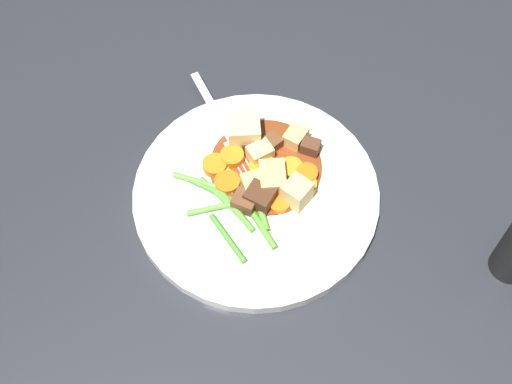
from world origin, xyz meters
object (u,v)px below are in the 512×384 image
Objects in this scene: carrot_slice_0 at (227,183)px; potato_chunk_0 at (244,130)px; potato_chunk_5 at (260,153)px; potato_chunk_2 at (298,139)px; potato_chunk_1 at (297,193)px; carrot_slice_4 at (303,186)px; carrot_slice_5 at (307,175)px; carrot_slice_3 at (232,157)px; carrot_slice_7 at (280,203)px; carrot_slice_1 at (216,163)px; meat_chunk_0 at (271,144)px; meat_chunk_4 at (245,202)px; fork at (224,128)px; meat_chunk_1 at (251,142)px; potato_chunk_4 at (258,185)px; carrot_slice_2 at (263,168)px; potato_chunk_3 at (273,178)px; dinner_plate at (256,195)px; meat_chunk_2 at (260,197)px; meat_chunk_3 at (310,147)px.

carrot_slice_0 is 0.07m from potato_chunk_0.
potato_chunk_2 is at bearing -31.37° from potato_chunk_5.
carrot_slice_4 is at bearing 8.82° from potato_chunk_1.
carrot_slice_5 is 0.06m from potato_chunk_5.
carrot_slice_3 is 0.09m from carrot_slice_4.
carrot_slice_5 is 1.05× the size of carrot_slice_7.
carrot_slice_1 is at bearing 115.47° from carrot_slice_5.
meat_chunk_4 is (-0.08, -0.02, 0.00)m from meat_chunk_0.
meat_chunk_4 is at bearing 131.65° from potato_chunk_1.
carrot_slice_0 is at bearing 169.63° from meat_chunk_0.
meat_chunk_1 is at bearing -94.35° from fork.
carrot_slice_5 is at bearing 11.65° from potato_chunk_1.
potato_chunk_4 reaches higher than carrot_slice_1.
carrot_slice_5 is at bearing -39.33° from potato_chunk_4.
meat_chunk_0 reaches higher than carrot_slice_5.
meat_chunk_0 is at bearing 18.68° from potato_chunk_4.
potato_chunk_3 is (-0.01, -0.02, 0.01)m from carrot_slice_2.
potato_chunk_3 is (-0.00, -0.06, 0.01)m from carrot_slice_3.
dinner_plate is 0.03m from potato_chunk_3.
carrot_slice_2 is at bearing -119.81° from potato_chunk_0.
potato_chunk_3 is at bearing -91.31° from carrot_slice_3.
meat_chunk_0 is (0.03, 0.06, 0.00)m from carrot_slice_4.
carrot_slice_3 is at bearing 76.08° from carrot_slice_7.
meat_chunk_0 is (0.01, 0.06, 0.00)m from carrot_slice_5.
meat_chunk_2 reaches higher than meat_chunk_1.
carrot_slice_3 is 0.92× the size of meat_chunk_2.
carrot_slice_4 is 0.10m from potato_chunk_0.
meat_chunk_2 reaches higher than carrot_slice_2.
potato_chunk_5 is 0.18× the size of fork.
carrot_slice_2 is 1.19× the size of carrot_slice_3.
potato_chunk_1 is at bearing -148.35° from potato_chunk_2.
potato_chunk_0 is 1.79× the size of meat_chunk_3.
potato_chunk_2 is 0.17× the size of fork.
carrot_slice_5 is 0.04m from potato_chunk_3.
carrot_slice_3 is (0.02, 0.05, 0.01)m from dinner_plate.
carrot_slice_3 is at bearing 87.68° from potato_chunk_1.
meat_chunk_2 is at bearing -116.35° from carrot_slice_3.
carrot_slice_1 is at bearing 86.60° from dinner_plate.
carrot_slice_7 is at bearing -121.96° from potato_chunk_0.
potato_chunk_4 reaches higher than meat_chunk_4.
dinner_plate is 0.05m from carrot_slice_3.
potato_chunk_0 is (0.01, 0.09, 0.01)m from carrot_slice_5.
meat_chunk_0 reaches higher than carrot_slice_7.
carrot_slice_2 is 0.02m from potato_chunk_5.
potato_chunk_4 is 0.06m from meat_chunk_1.
potato_chunk_3 is at bearing -12.89° from meat_chunk_4.
potato_chunk_1 is at bearing -70.27° from carrot_slice_0.
carrot_slice_5 is 0.05m from potato_chunk_2.
potato_chunk_4 is at bearing -138.76° from meat_chunk_1.
carrot_slice_4 is (0.01, -0.05, 0.00)m from carrot_slice_2.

